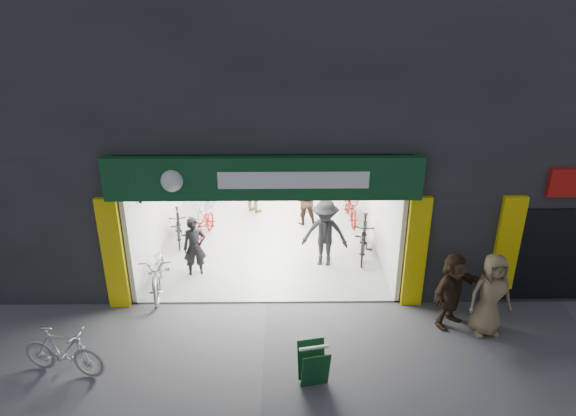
{
  "coord_description": "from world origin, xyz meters",
  "views": [
    {
      "loc": [
        0.38,
        -9.77,
        6.58
      ],
      "look_at": [
        0.51,
        1.5,
        1.69
      ],
      "focal_mm": 32.0,
      "sensor_mm": 36.0,
      "label": 1
    }
  ],
  "objects_px": {
    "parked_bike": "(63,351)",
    "pedestrian_near": "(491,295)",
    "bike_right_front": "(364,238)",
    "sandwich_board": "(313,364)",
    "bike_left_front": "(159,270)"
  },
  "relations": [
    {
      "from": "bike_left_front",
      "to": "sandwich_board",
      "type": "xyz_separation_m",
      "value": [
        3.42,
        -3.14,
        -0.09
      ]
    },
    {
      "from": "bike_left_front",
      "to": "parked_bike",
      "type": "distance_m",
      "value": 3.04
    },
    {
      "from": "parked_bike",
      "to": "pedestrian_near",
      "type": "relative_size",
      "value": 0.92
    },
    {
      "from": "bike_right_front",
      "to": "pedestrian_near",
      "type": "xyz_separation_m",
      "value": [
        2.04,
        -3.25,
        0.34
      ]
    },
    {
      "from": "bike_left_front",
      "to": "pedestrian_near",
      "type": "distance_m",
      "value": 7.25
    },
    {
      "from": "sandwich_board",
      "to": "bike_left_front",
      "type": "bearing_deg",
      "value": 126.38
    },
    {
      "from": "bike_right_front",
      "to": "pedestrian_near",
      "type": "bearing_deg",
      "value": -46.3
    },
    {
      "from": "bike_left_front",
      "to": "pedestrian_near",
      "type": "xyz_separation_m",
      "value": [
        7.04,
        -1.69,
        0.38
      ]
    },
    {
      "from": "bike_right_front",
      "to": "parked_bike",
      "type": "bearing_deg",
      "value": -132.87
    },
    {
      "from": "bike_right_front",
      "to": "sandwich_board",
      "type": "bearing_deg",
      "value": -97.09
    },
    {
      "from": "sandwich_board",
      "to": "bike_right_front",
      "type": "bearing_deg",
      "value": 60.38
    },
    {
      "from": "sandwich_board",
      "to": "pedestrian_near",
      "type": "bearing_deg",
      "value": 10.85
    },
    {
      "from": "bike_left_front",
      "to": "bike_right_front",
      "type": "bearing_deg",
      "value": 9.38
    },
    {
      "from": "parked_bike",
      "to": "pedestrian_near",
      "type": "height_order",
      "value": "pedestrian_near"
    },
    {
      "from": "bike_left_front",
      "to": "parked_bike",
      "type": "height_order",
      "value": "bike_left_front"
    }
  ]
}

